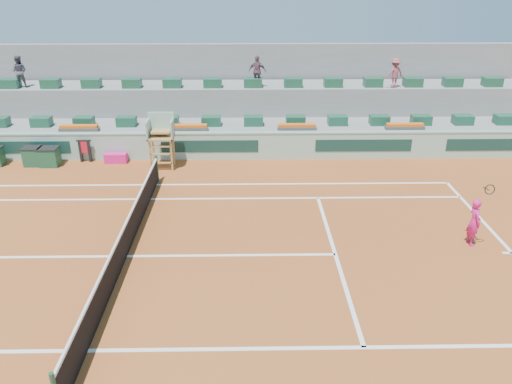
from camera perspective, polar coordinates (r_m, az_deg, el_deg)
The scene contains 19 objects.
ground at distance 15.86m, azimuth -14.57°, elevation -7.13°, with size 90.00×90.00×0.00m, color brown.
seating_tier_lower at distance 25.25m, azimuth -9.49°, elevation 6.79°, with size 36.00×4.00×1.20m, color gray.
seating_tier_upper at distance 26.58m, azimuth -9.13°, elevation 9.27°, with size 36.00×2.40×2.60m, color gray.
stadium_back_wall at distance 27.91m, azimuth -8.82°, elevation 11.91°, with size 36.00×0.40×4.40m, color gray.
player_bag at distance 23.37m, azimuth -15.72°, elevation 3.77°, with size 0.98×0.44×0.44m, color #E41D81.
spectator_left at distance 27.85m, azimuth -25.43°, elevation 12.34°, with size 0.75×0.58×1.54m, color #474752.
spectator_mid at distance 25.31m, azimuth 0.17°, elevation 13.62°, with size 0.90×0.37×1.53m, color #6D4855.
spectator_right at distance 26.05m, azimuth 15.56°, elevation 12.97°, with size 0.93×0.54×1.45m, color #8D464E.
court_lines at distance 15.85m, azimuth -14.57°, elevation -7.12°, with size 23.89×11.09×0.01m.
tennis_net at distance 15.60m, azimuth -14.77°, elevation -5.48°, with size 0.10×11.97×1.10m.
advertising_hoarding at distance 23.17m, azimuth -10.18°, elevation 5.22°, with size 36.00×0.34×1.26m.
umpire_chair at distance 21.95m, azimuth -10.79°, elevation 6.61°, with size 1.10×0.90×2.40m.
seat_row_lower at distance 24.17m, azimuth -9.92°, elevation 8.00°, with size 32.90×0.60×0.44m.
seat_row_upper at distance 25.65m, azimuth -9.53°, elevation 12.20°, with size 32.90×0.60×0.44m.
flower_planters at distance 23.72m, azimuth -13.78°, elevation 7.13°, with size 26.80×0.36×0.28m.
drink_cooler_a at distance 23.89m, azimuth -22.55°, elevation 3.75°, with size 0.85×0.73×0.84m.
drink_cooler_b at distance 24.24m, azimuth -24.11°, elevation 3.76°, with size 0.80×0.69×0.84m.
towel_rack at distance 23.75m, azimuth -19.00°, elevation 4.66°, with size 0.64×0.11×1.03m.
tennis_player at distance 17.08m, azimuth 23.68°, elevation -3.11°, with size 0.37×0.84×2.28m.
Camera 1 is at (3.74, -13.13, 8.07)m, focal length 35.00 mm.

